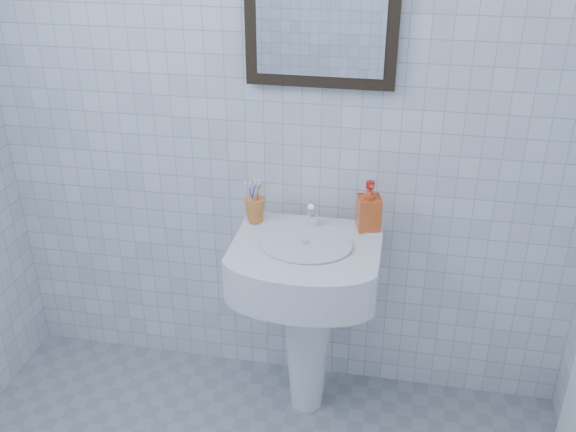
# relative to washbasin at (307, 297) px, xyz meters

# --- Properties ---
(wall_back) EXTENTS (2.20, 0.02, 2.50)m
(wall_back) POSITION_rel_washbasin_xyz_m (-0.13, 0.22, 0.73)
(wall_back) COLOR white
(wall_back) RESTS_ON ground
(washbasin) EXTENTS (0.50, 0.37, 0.77)m
(washbasin) POSITION_rel_washbasin_xyz_m (0.00, 0.00, 0.00)
(washbasin) COLOR white
(washbasin) RESTS_ON ground
(faucet) EXTENTS (0.04, 0.09, 0.10)m
(faucet) POSITION_rel_washbasin_xyz_m (-0.00, 0.09, 0.29)
(faucet) COLOR white
(faucet) RESTS_ON washbasin
(toothbrush_cup) EXTENTS (0.08, 0.08, 0.09)m
(toothbrush_cup) POSITION_rel_washbasin_xyz_m (-0.21, 0.09, 0.29)
(toothbrush_cup) COLOR orange
(toothbrush_cup) RESTS_ON washbasin
(soap_dispenser) EXTENTS (0.10, 0.10, 0.18)m
(soap_dispenser) POSITION_rel_washbasin_xyz_m (0.19, 0.11, 0.34)
(soap_dispenser) COLOR #E24C16
(soap_dispenser) RESTS_ON washbasin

